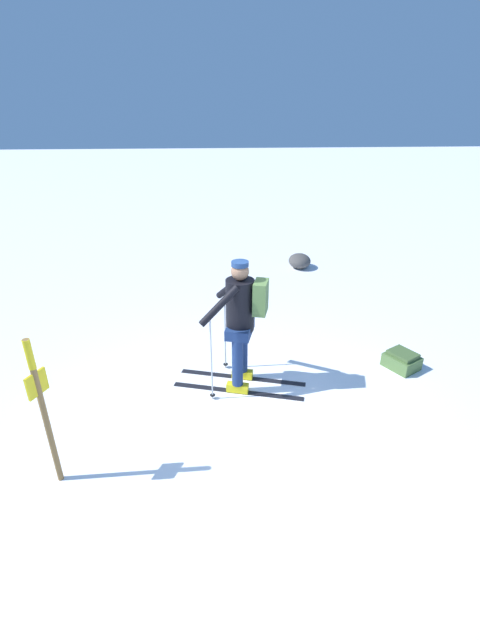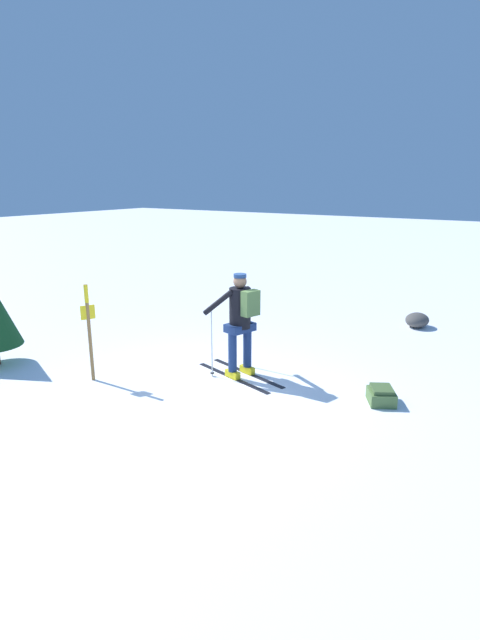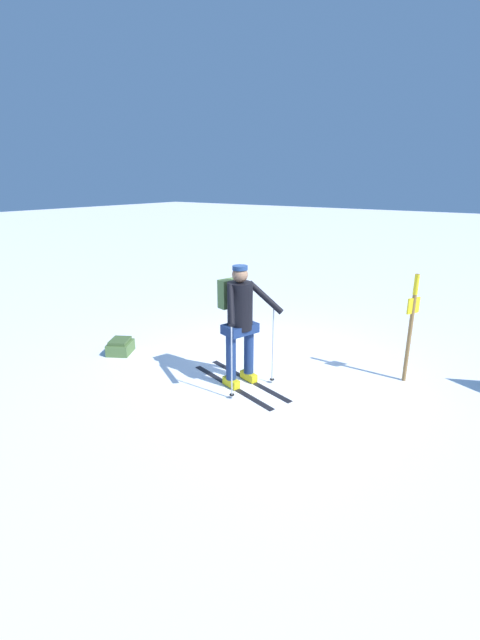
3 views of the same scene
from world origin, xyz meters
name	(u,v)px [view 2 (image 2 of 3)]	position (x,y,z in m)	size (l,w,h in m)	color
ground_plane	(215,389)	(0.00, 0.00, 0.00)	(80.00, 80.00, 0.00)	white
skier	(241,318)	(-0.73, 0.04, 1.08)	(1.06, 1.88, 1.84)	black
dropped_backpack	(381,396)	(-0.99, 2.50, 0.12)	(0.59, 0.57, 0.26)	#4C6B38
trail_marker	(89,324)	(0.84, -2.01, 1.02)	(0.23, 0.13, 1.70)	olive
rock_boulder	(417,320)	(-5.57, 1.87, 0.17)	(0.63, 0.53, 0.34)	#474442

